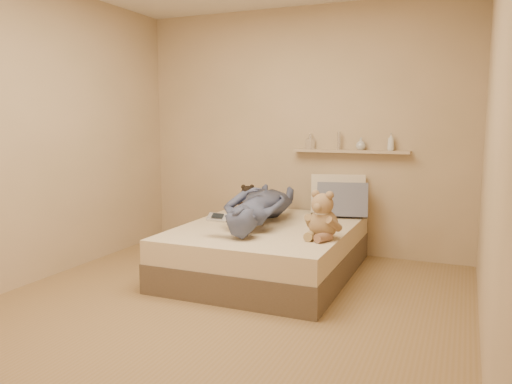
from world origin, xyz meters
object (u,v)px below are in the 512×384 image
at_px(pillow_grey, 342,200).
at_px(person, 259,205).
at_px(bed, 268,249).
at_px(game_console, 218,217).
at_px(teddy_bear, 322,219).
at_px(wall_shelf, 350,151).
at_px(pillow_cream, 338,195).
at_px(dark_plush, 248,201).

distance_m(pillow_grey, person, 0.91).
relative_size(bed, pillow_grey, 3.80).
xyz_separation_m(game_console, person, (0.10, 0.64, 0.01)).
distance_m(teddy_bear, wall_shelf, 1.32).
bearing_deg(person, pillow_grey, -142.57).
distance_m(game_console, pillow_cream, 1.57).
height_order(game_console, teddy_bear, teddy_bear).
relative_size(dark_plush, pillow_cream, 0.56).
relative_size(bed, pillow_cream, 3.45).
xyz_separation_m(pillow_cream, pillow_grey, (0.08, -0.14, -0.03)).
xyz_separation_m(bed, wall_shelf, (0.55, 0.91, 0.88)).
xyz_separation_m(game_console, pillow_grey, (0.74, 1.29, 0.00)).
height_order(pillow_cream, pillow_grey, pillow_cream).
relative_size(bed, wall_shelf, 1.58).
xyz_separation_m(dark_plush, wall_shelf, (0.97, 0.42, 0.52)).
xyz_separation_m(teddy_bear, pillow_grey, (-0.07, 1.01, 0.00)).
bearing_deg(dark_plush, pillow_grey, 11.82).
bearing_deg(dark_plush, teddy_bear, -38.29).
relative_size(pillow_cream, pillow_grey, 1.10).
xyz_separation_m(teddy_bear, person, (-0.71, 0.36, 0.01)).
height_order(pillow_grey, person, person).
height_order(pillow_cream, wall_shelf, wall_shelf).
height_order(bed, dark_plush, dark_plush).
distance_m(dark_plush, pillow_grey, 0.97).
distance_m(bed, game_console, 0.74).
xyz_separation_m(bed, pillow_grey, (0.53, 0.69, 0.40)).
bearing_deg(pillow_cream, bed, -118.54).
relative_size(dark_plush, pillow_grey, 0.62).
xyz_separation_m(pillow_grey, person, (-0.64, -0.64, 0.01)).
bearing_deg(wall_shelf, person, -127.30).
relative_size(teddy_bear, pillow_grey, 0.81).
height_order(person, wall_shelf, wall_shelf).
distance_m(dark_plush, person, 0.55).
bearing_deg(pillow_cream, wall_shelf, 38.71).
bearing_deg(bed, dark_plush, 130.54).
bearing_deg(teddy_bear, game_console, -160.88).
bearing_deg(dark_plush, pillow_cream, 21.25).
xyz_separation_m(bed, dark_plush, (-0.42, 0.49, 0.36)).
bearing_deg(pillow_grey, bed, -127.57).
bearing_deg(bed, pillow_cream, 61.46).
distance_m(teddy_bear, pillow_grey, 1.01).
height_order(game_console, dark_plush, dark_plush).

